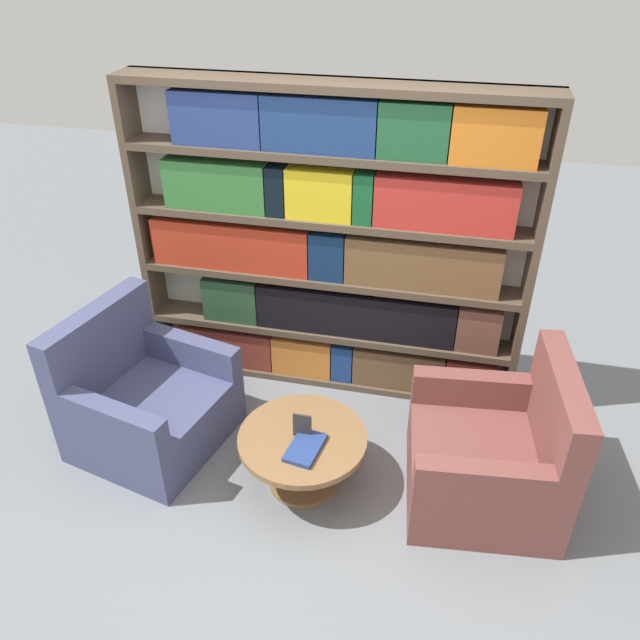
{
  "coord_description": "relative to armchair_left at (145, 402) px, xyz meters",
  "views": [
    {
      "loc": [
        0.79,
        -2.35,
        2.96
      ],
      "look_at": [
        0.09,
        0.75,
        0.91
      ],
      "focal_mm": 35.0,
      "sensor_mm": 36.0,
      "label": 1
    }
  ],
  "objects": [
    {
      "name": "ground_plane",
      "position": [
        1.02,
        -0.46,
        -0.3
      ],
      "size": [
        14.0,
        14.0,
        0.0
      ],
      "primitive_type": "plane",
      "color": "slate"
    },
    {
      "name": "table_sign",
      "position": [
        1.11,
        -0.18,
        0.16
      ],
      "size": [
        0.11,
        0.06,
        0.17
      ],
      "color": "black",
      "rests_on": "coffee_table"
    },
    {
      "name": "stray_book",
      "position": [
        1.15,
        -0.28,
        0.1
      ],
      "size": [
        0.21,
        0.3,
        0.03
      ],
      "color": "navy",
      "rests_on": "coffee_table"
    },
    {
      "name": "armchair_right",
      "position": [
        2.22,
        -0.01,
        0.0
      ],
      "size": [
        0.94,
        0.98,
        0.93
      ],
      "rotation": [
        0.0,
        0.0,
        -1.46
      ],
      "color": "brown",
      "rests_on": "ground_plane"
    },
    {
      "name": "armchair_left",
      "position": [
        0.0,
        0.0,
        0.0
      ],
      "size": [
        1.03,
        1.06,
        0.93
      ],
      "rotation": [
        0.0,
        0.0,
        1.34
      ],
      "color": "#42476B",
      "rests_on": "ground_plane"
    },
    {
      "name": "coffee_table",
      "position": [
        1.11,
        -0.18,
        -0.02
      ],
      "size": [
        0.77,
        0.77,
        0.39
      ],
      "color": "brown",
      "rests_on": "ground_plane"
    },
    {
      "name": "bookshelf",
      "position": [
        1.06,
        0.93,
        0.78
      ],
      "size": [
        2.69,
        0.3,
        2.17
      ],
      "color": "silver",
      "rests_on": "ground_plane"
    }
  ]
}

